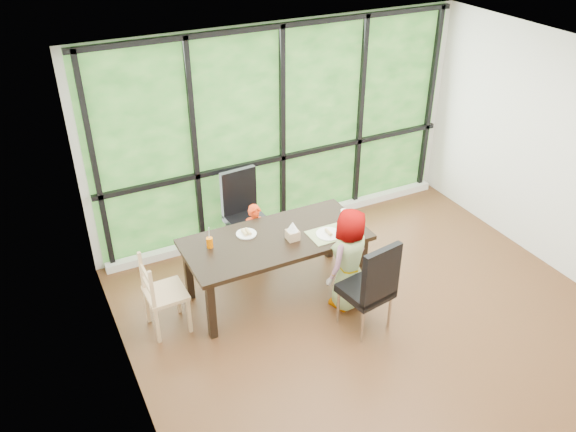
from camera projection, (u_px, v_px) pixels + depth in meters
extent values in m
plane|color=black|center=(372.00, 319.00, 6.36)|extent=(5.00, 5.00, 0.00)
plane|color=silver|center=(280.00, 130.00, 7.38)|extent=(5.00, 0.00, 5.00)
cube|color=#1C4919|center=(281.00, 131.00, 7.37)|extent=(4.80, 0.02, 2.65)
cube|color=silver|center=(284.00, 222.00, 7.98)|extent=(4.80, 0.12, 0.10)
cube|color=black|center=(276.00, 266.00, 6.56)|extent=(2.04, 0.99, 0.75)
cube|color=black|center=(247.00, 215.00, 7.17)|extent=(0.49, 0.49, 1.08)
cube|color=black|center=(366.00, 284.00, 6.00)|extent=(0.53, 0.53, 1.08)
cube|color=tan|center=(166.00, 293.00, 6.02)|extent=(0.41, 0.43, 0.90)
imported|color=red|center=(256.00, 237.00, 6.96)|extent=(0.36, 0.29, 0.86)
imported|color=gray|center=(347.00, 260.00, 6.28)|extent=(0.68, 0.58, 1.19)
cube|color=tan|center=(329.00, 234.00, 6.42)|extent=(0.45, 0.33, 0.01)
cylinder|color=white|center=(246.00, 234.00, 6.42)|extent=(0.23, 0.23, 0.01)
cylinder|color=white|center=(328.00, 234.00, 6.41)|extent=(0.28, 0.28, 0.02)
cylinder|color=#D55F00|center=(210.00, 243.00, 6.18)|extent=(0.07, 0.07, 0.11)
cylinder|color=#52D339|center=(351.00, 228.00, 6.42)|extent=(0.08, 0.08, 0.12)
cylinder|color=white|center=(344.00, 213.00, 6.74)|extent=(0.08, 0.08, 0.08)
cube|color=tan|center=(293.00, 235.00, 6.31)|extent=(0.13, 0.13, 0.11)
cylinder|color=white|center=(209.00, 235.00, 6.13)|extent=(0.01, 0.04, 0.20)
cylinder|color=pink|center=(351.00, 220.00, 6.37)|extent=(0.01, 0.04, 0.20)
cone|color=white|center=(293.00, 226.00, 6.26)|extent=(0.12, 0.12, 0.11)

